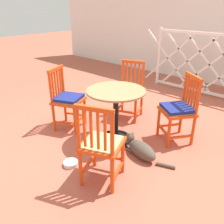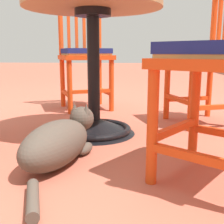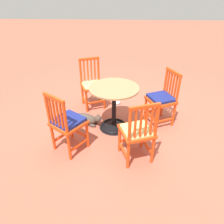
% 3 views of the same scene
% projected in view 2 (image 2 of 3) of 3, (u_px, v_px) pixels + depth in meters
% --- Properties ---
extents(ground_plane, '(24.00, 24.00, 0.00)m').
position_uv_depth(ground_plane, '(80.00, 127.00, 1.83)').
color(ground_plane, '#AD5642').
extents(cafe_table, '(0.76, 0.76, 0.73)m').
position_uv_depth(cafe_table, '(94.00, 85.00, 1.64)').
color(cafe_table, black).
rests_on(cafe_table, ground_plane).
extents(orange_chair_tucked_in, '(0.51, 0.51, 0.91)m').
position_uv_depth(orange_chair_tucked_in, '(207.00, 58.00, 1.86)').
color(orange_chair_tucked_in, '#D64214').
rests_on(orange_chair_tucked_in, ground_plane).
extents(orange_chair_near_fence, '(0.53, 0.53, 0.91)m').
position_uv_depth(orange_chair_near_fence, '(85.00, 56.00, 2.38)').
color(orange_chair_near_fence, '#D64214').
rests_on(orange_chair_near_fence, ground_plane).
extents(tabby_cat, '(0.75, 0.31, 0.23)m').
position_uv_depth(tabby_cat, '(61.00, 141.00, 1.22)').
color(tabby_cat, '#4C4238').
rests_on(tabby_cat, ground_plane).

